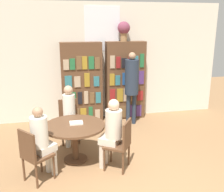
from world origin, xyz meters
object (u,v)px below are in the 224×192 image
chair_far_side (121,142)px  librarian_standing (132,80)px  seated_reader_back (42,138)px  chair_left_side (69,118)px  reading_table (75,131)px  seated_reader_right (112,129)px  flower_vase (124,29)px  chair_near_camera (33,153)px  bookshelf_right (125,81)px  seated_reader_left (70,112)px  bookshelf_left (82,83)px

chair_far_side → librarian_standing: librarian_standing is taller
chair_far_side → seated_reader_back: bearing=121.4°
chair_left_side → librarian_standing: librarian_standing is taller
reading_table → seated_reader_right: bearing=-32.1°
librarian_standing → flower_vase: bearing=99.5°
flower_vase → chair_near_camera: flower_vase is taller
bookshelf_right → seated_reader_left: bookshelf_right is taller
chair_far_side → seated_reader_right: seated_reader_right is taller
bookshelf_left → seated_reader_back: (-0.90, -2.52, -0.31)m
chair_far_side → seated_reader_right: bearing=90.0°
chair_near_camera → chair_far_side: size_ratio=1.00×
chair_far_side → reading_table: bearing=90.0°
bookshelf_right → seated_reader_back: size_ratio=1.64×
seated_reader_left → seated_reader_back: seated_reader_left is taller
seated_reader_back → bookshelf_right: bearing=101.1°
reading_table → chair_far_side: 0.90m
bookshelf_right → chair_left_side: size_ratio=2.24×
chair_left_side → chair_far_side: bearing=117.0°
chair_near_camera → librarian_standing: (2.21, 2.13, 0.62)m
reading_table → chair_left_side: (-0.06, 0.89, -0.07)m
seated_reader_right → librarian_standing: librarian_standing is taller
chair_far_side → seated_reader_back: (-1.31, 0.02, 0.20)m
flower_vase → seated_reader_right: (-0.83, -2.45, -1.60)m
seated_reader_left → librarian_standing: size_ratio=0.70×
bookshelf_left → seated_reader_left: bookshelf_left is taller
reading_table → seated_reader_back: 0.73m
bookshelf_right → seated_reader_back: bearing=-129.0°
bookshelf_left → flower_vase: flower_vase is taller
chair_near_camera → bookshelf_right: bearing=100.5°
flower_vase → seated_reader_right: size_ratio=0.39×
bookshelf_right → chair_near_camera: 3.46m
chair_near_camera → librarian_standing: librarian_standing is taller
reading_table → chair_left_side: size_ratio=1.23×
chair_near_camera → chair_far_side: same height
chair_near_camera → seated_reader_right: 1.33m
seated_reader_right → seated_reader_back: (-1.16, -0.08, -0.02)m
bookshelf_left → chair_far_side: 2.62m
seated_reader_back → flower_vase: bearing=101.9°
bookshelf_left → chair_near_camera: 2.88m
seated_reader_left → seated_reader_back: 1.27m
chair_left_side → librarian_standing: bearing=-161.1°
reading_table → librarian_standing: bearing=45.7°
bookshelf_right → seated_reader_left: 2.07m
chair_near_camera → seated_reader_left: (0.64, 1.29, 0.21)m
chair_far_side → seated_reader_back: size_ratio=0.73×
librarian_standing → reading_table: bearing=-134.3°
chair_near_camera → seated_reader_left: bearing=113.7°
flower_vase → reading_table: (-1.44, -2.07, -1.75)m
reading_table → librarian_standing: librarian_standing is taller
reading_table → flower_vase: bearing=55.2°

